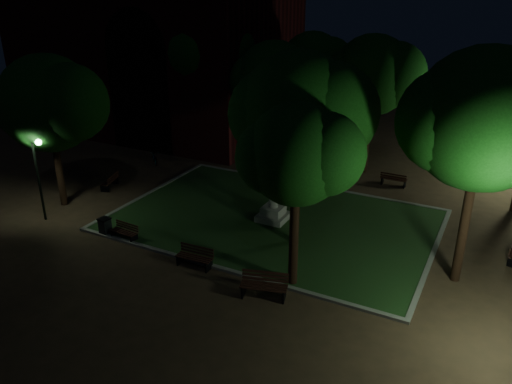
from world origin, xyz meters
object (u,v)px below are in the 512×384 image
bench_near_right (264,286)px  bench_far_side (394,180)px  monument (273,203)px  trash_bin (105,226)px  bench_left_side (110,182)px  bicycle (155,157)px  bench_west_near (125,232)px  bench_near_left (195,257)px

bench_near_right → bench_far_side: bench_near_right is taller
monument → trash_bin: size_ratio=3.79×
bench_left_side → bicycle: 4.66m
bench_left_side → bicycle: (-0.46, 4.64, 0.05)m
bench_west_near → bench_left_side: bearing=141.9°
bench_near_left → bench_far_side: bench_near_left is taller
bench_near_right → bicycle: bench_near_right is taller
bench_near_right → bench_far_side: bearing=67.0°
bench_west_near → bench_near_right: bearing=-4.8°
bench_near_right → bench_west_near: bench_near_right is taller
monument → bench_near_right: bearing=-67.3°
monument → bench_far_side: size_ratio=2.15×
monument → bench_left_side: 10.19m
bench_near_left → trash_bin: bench_near_left is taller
bench_near_left → bicycle: 13.57m
bench_near_right → bicycle: 16.63m
trash_bin → bicycle: bicycle is taller
bench_west_near → trash_bin: trash_bin is taller
bicycle → bench_near_left: bearing=-90.6°
bench_left_side → bench_near_right: bearing=48.4°
bench_near_right → bench_west_near: (-7.72, 1.16, -0.10)m
monument → bench_far_side: monument is taller
monument → bicycle: 11.46m
bench_left_side → bicycle: bearing=167.9°
bench_near_right → bench_far_side: size_ratio=1.25×
bench_near_right → bench_left_side: bearing=140.4°
monument → bench_left_side: monument is taller
bench_west_near → bench_left_side: size_ratio=0.90×
bench_near_left → bench_left_side: (-9.14, 4.94, -0.02)m
bench_near_right → bench_west_near: bearing=155.6°
bench_left_side → bench_west_near: bearing=30.3°
bench_left_side → bench_far_side: bench_far_side is taller
bench_near_left → bench_near_right: 3.57m
monument → bench_west_near: (-5.23, -4.81, -0.60)m
bench_left_side → bench_near_left: bearing=43.8°
bench_west_near → bench_left_side: (-4.94, 4.42, 0.03)m
bench_west_near → trash_bin: (-1.09, -0.11, 0.07)m
bench_near_left → bench_left_side: size_ratio=1.02×
bench_far_side → monument: bearing=60.8°
bench_west_near → bench_far_side: 15.41m
bench_far_side → bench_near_right: bearing=83.0°
bench_near_right → trash_bin: (-8.80, 1.05, -0.03)m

